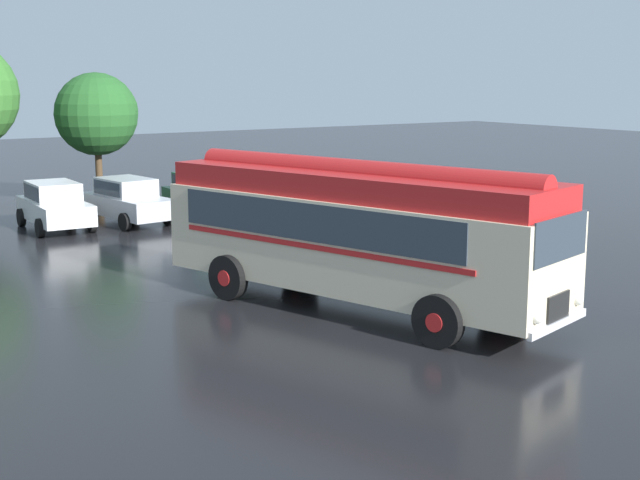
{
  "coord_description": "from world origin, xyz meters",
  "views": [
    {
      "loc": [
        -12.23,
        -16.81,
        5.4
      ],
      "look_at": [
        -0.48,
        1.01,
        1.4
      ],
      "focal_mm": 50.0,
      "sensor_mm": 36.0,
      "label": 1
    }
  ],
  "objects_px": {
    "vintage_bus": "(356,229)",
    "car_mid_left": "(128,201)",
    "car_mid_right": "(202,195)",
    "traffic_cone": "(524,294)",
    "car_far_right": "(268,192)",
    "car_near_left": "(55,205)"
  },
  "relations": [
    {
      "from": "vintage_bus",
      "to": "car_mid_left",
      "type": "bearing_deg",
      "value": 89.7
    },
    {
      "from": "vintage_bus",
      "to": "car_mid_right",
      "type": "relative_size",
      "value": 2.42
    },
    {
      "from": "vintage_bus",
      "to": "car_mid_right",
      "type": "height_order",
      "value": "vintage_bus"
    },
    {
      "from": "car_mid_left",
      "to": "traffic_cone",
      "type": "height_order",
      "value": "car_mid_left"
    },
    {
      "from": "car_mid_left",
      "to": "car_far_right",
      "type": "bearing_deg",
      "value": -6.72
    },
    {
      "from": "car_far_right",
      "to": "traffic_cone",
      "type": "height_order",
      "value": "car_far_right"
    },
    {
      "from": "car_mid_left",
      "to": "car_mid_right",
      "type": "distance_m",
      "value": 2.91
    },
    {
      "from": "car_near_left",
      "to": "car_far_right",
      "type": "relative_size",
      "value": 0.98
    },
    {
      "from": "car_mid_right",
      "to": "car_far_right",
      "type": "height_order",
      "value": "same"
    },
    {
      "from": "car_mid_left",
      "to": "car_mid_right",
      "type": "height_order",
      "value": "same"
    },
    {
      "from": "car_mid_right",
      "to": "car_far_right",
      "type": "relative_size",
      "value": 0.98
    },
    {
      "from": "vintage_bus",
      "to": "car_near_left",
      "type": "relative_size",
      "value": 2.44
    },
    {
      "from": "car_near_left",
      "to": "car_mid_left",
      "type": "distance_m",
      "value": 2.61
    },
    {
      "from": "vintage_bus",
      "to": "traffic_cone",
      "type": "distance_m",
      "value": 4.32
    },
    {
      "from": "vintage_bus",
      "to": "car_far_right",
      "type": "height_order",
      "value": "vintage_bus"
    },
    {
      "from": "car_mid_left",
      "to": "car_far_right",
      "type": "xyz_separation_m",
      "value": [
        5.52,
        -0.65,
        0.0
      ]
    },
    {
      "from": "vintage_bus",
      "to": "car_near_left",
      "type": "distance_m",
      "value": 14.89
    },
    {
      "from": "car_mid_right",
      "to": "traffic_cone",
      "type": "bearing_deg",
      "value": -88.14
    },
    {
      "from": "car_mid_right",
      "to": "vintage_bus",
      "type": "bearing_deg",
      "value": -101.86
    },
    {
      "from": "vintage_bus",
      "to": "car_mid_right",
      "type": "bearing_deg",
      "value": 78.14
    },
    {
      "from": "car_mid_right",
      "to": "car_far_right",
      "type": "distance_m",
      "value": 2.66
    },
    {
      "from": "vintage_bus",
      "to": "car_mid_left",
      "type": "xyz_separation_m",
      "value": [
        0.07,
        14.37,
        -1.05
      ]
    }
  ]
}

